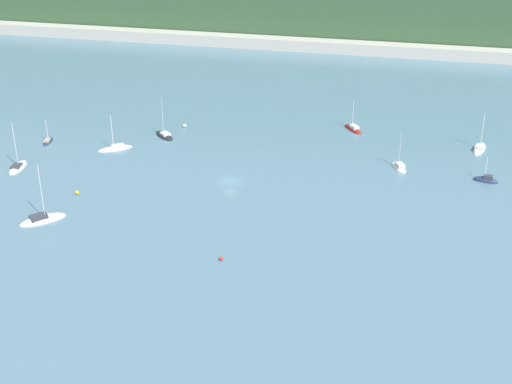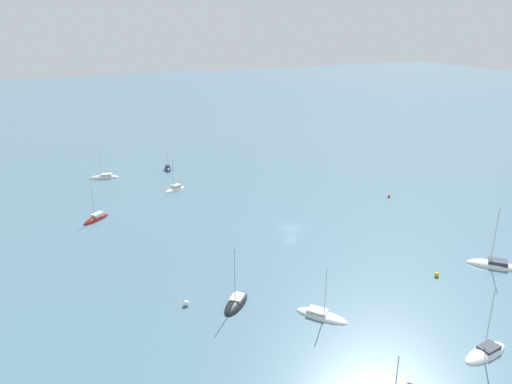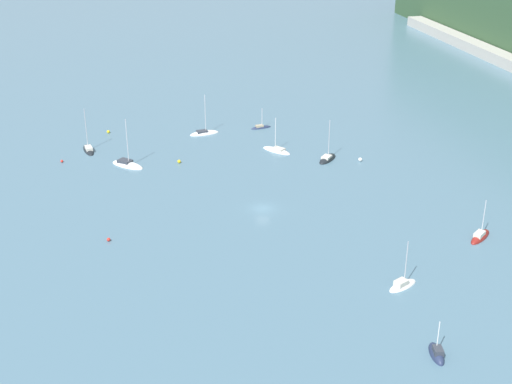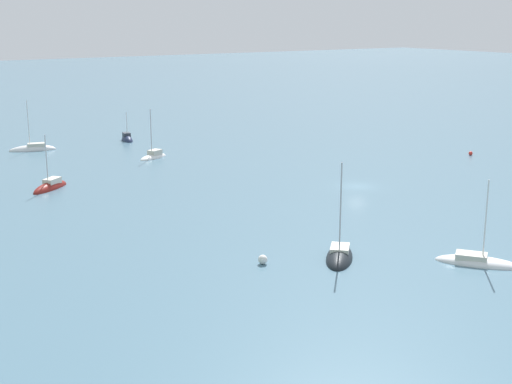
{
  "view_description": "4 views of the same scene",
  "coord_description": "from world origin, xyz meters",
  "px_view_note": "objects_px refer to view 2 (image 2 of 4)",
  "views": [
    {
      "loc": [
        34.41,
        -123.97,
        59.51
      ],
      "look_at": [
        7.01,
        -7.41,
        1.91
      ],
      "focal_mm": 50.0,
      "sensor_mm": 36.0,
      "label": 1
    },
    {
      "loc": [
        -80.11,
        43.93,
        39.7
      ],
      "look_at": [
        16.03,
        0.2,
        2.61
      ],
      "focal_mm": 35.0,
      "sensor_mm": 36.0,
      "label": 2
    },
    {
      "loc": [
        119.66,
        -30.23,
        59.42
      ],
      "look_at": [
        -1.16,
        -1.04,
        3.1
      ],
      "focal_mm": 50.0,
      "sensor_mm": 36.0,
      "label": 3
    },
    {
      "loc": [
        -69.72,
        60.85,
        22.02
      ],
      "look_at": [
        -2.16,
        17.3,
        2.0
      ],
      "focal_mm": 50.0,
      "sensor_mm": 36.0,
      "label": 4
    }
  ],
  "objects_px": {
    "sailboat_1": "(321,316)",
    "sailboat_9": "(175,189)",
    "sailboat_2": "(96,219)",
    "sailboat_5": "(104,178)",
    "mooring_buoy_4": "(186,303)",
    "sailboat_4": "(493,266)",
    "sailboat_3": "(236,304)",
    "mooring_buoy_2": "(389,196)",
    "sailboat_0": "(485,353)",
    "sailboat_6": "(168,170)",
    "mooring_buoy_1": "(437,275)"
  },
  "relations": [
    {
      "from": "sailboat_1",
      "to": "sailboat_5",
      "type": "relative_size",
      "value": 0.93
    },
    {
      "from": "sailboat_1",
      "to": "mooring_buoy_1",
      "type": "distance_m",
      "value": 23.1
    },
    {
      "from": "sailboat_1",
      "to": "sailboat_9",
      "type": "bearing_deg",
      "value": 146.49
    },
    {
      "from": "sailboat_1",
      "to": "sailboat_5",
      "type": "height_order",
      "value": "sailboat_5"
    },
    {
      "from": "sailboat_9",
      "to": "sailboat_6",
      "type": "bearing_deg",
      "value": -124.78
    },
    {
      "from": "sailboat_1",
      "to": "sailboat_6",
      "type": "height_order",
      "value": "sailboat_1"
    },
    {
      "from": "mooring_buoy_2",
      "to": "sailboat_3",
      "type": "bearing_deg",
      "value": 119.01
    },
    {
      "from": "mooring_buoy_2",
      "to": "sailboat_9",
      "type": "bearing_deg",
      "value": 59.47
    },
    {
      "from": "mooring_buoy_1",
      "to": "sailboat_0",
      "type": "bearing_deg",
      "value": 153.76
    },
    {
      "from": "mooring_buoy_4",
      "to": "sailboat_2",
      "type": "bearing_deg",
      "value": 10.72
    },
    {
      "from": "mooring_buoy_2",
      "to": "sailboat_2",
      "type": "bearing_deg",
      "value": 77.53
    },
    {
      "from": "sailboat_6",
      "to": "sailboat_3",
      "type": "bearing_deg",
      "value": 4.26
    },
    {
      "from": "sailboat_0",
      "to": "sailboat_4",
      "type": "distance_m",
      "value": 25.88
    },
    {
      "from": "sailboat_6",
      "to": "mooring_buoy_4",
      "type": "height_order",
      "value": "sailboat_6"
    },
    {
      "from": "mooring_buoy_1",
      "to": "sailboat_6",
      "type": "bearing_deg",
      "value": 17.45
    },
    {
      "from": "sailboat_3",
      "to": "sailboat_6",
      "type": "xyz_separation_m",
      "value": [
        70.68,
        -8.66,
        0.03
      ]
    },
    {
      "from": "sailboat_4",
      "to": "mooring_buoy_2",
      "type": "xyz_separation_m",
      "value": [
        34.65,
        -5.82,
        0.22
      ]
    },
    {
      "from": "sailboat_6",
      "to": "mooring_buoy_1",
      "type": "height_order",
      "value": "sailboat_6"
    },
    {
      "from": "sailboat_2",
      "to": "sailboat_5",
      "type": "xyz_separation_m",
      "value": [
        28.48,
        -5.85,
        -0.02
      ]
    },
    {
      "from": "sailboat_3",
      "to": "sailboat_9",
      "type": "xyz_separation_m",
      "value": [
        53.54,
        -5.9,
        0.07
      ]
    },
    {
      "from": "sailboat_9",
      "to": "mooring_buoy_2",
      "type": "bearing_deg",
      "value": 123.84
    },
    {
      "from": "sailboat_2",
      "to": "mooring_buoy_1",
      "type": "distance_m",
      "value": 66.86
    },
    {
      "from": "sailboat_0",
      "to": "mooring_buoy_1",
      "type": "bearing_deg",
      "value": -124.66
    },
    {
      "from": "sailboat_3",
      "to": "sailboat_5",
      "type": "bearing_deg",
      "value": -130.0
    },
    {
      "from": "sailboat_6",
      "to": "sailboat_1",
      "type": "bearing_deg",
      "value": 12.0
    },
    {
      "from": "sailboat_2",
      "to": "mooring_buoy_2",
      "type": "relative_size",
      "value": 12.53
    },
    {
      "from": "sailboat_4",
      "to": "sailboat_5",
      "type": "relative_size",
      "value": 1.27
    },
    {
      "from": "sailboat_1",
      "to": "sailboat_2",
      "type": "bearing_deg",
      "value": 168.64
    },
    {
      "from": "mooring_buoy_4",
      "to": "sailboat_4",
      "type": "bearing_deg",
      "value": -100.76
    },
    {
      "from": "sailboat_3",
      "to": "mooring_buoy_2",
      "type": "relative_size",
      "value": 15.7
    },
    {
      "from": "sailboat_3",
      "to": "sailboat_2",
      "type": "bearing_deg",
      "value": -118.01
    },
    {
      "from": "sailboat_1",
      "to": "mooring_buoy_4",
      "type": "distance_m",
      "value": 19.56
    },
    {
      "from": "sailboat_5",
      "to": "sailboat_6",
      "type": "relative_size",
      "value": 1.51
    },
    {
      "from": "sailboat_2",
      "to": "mooring_buoy_4",
      "type": "height_order",
      "value": "sailboat_2"
    },
    {
      "from": "sailboat_3",
      "to": "sailboat_4",
      "type": "xyz_separation_m",
      "value": [
        -7.01,
        -44.01,
        0.02
      ]
    },
    {
      "from": "sailboat_0",
      "to": "sailboat_5",
      "type": "relative_size",
      "value": 1.16
    },
    {
      "from": "sailboat_1",
      "to": "sailboat_3",
      "type": "height_order",
      "value": "sailboat_3"
    },
    {
      "from": "sailboat_0",
      "to": "mooring_buoy_2",
      "type": "xyz_separation_m",
      "value": [
        51.09,
        -25.81,
        0.24
      ]
    },
    {
      "from": "sailboat_4",
      "to": "sailboat_6",
      "type": "xyz_separation_m",
      "value": [
        77.69,
        35.36,
        0.01
      ]
    },
    {
      "from": "mooring_buoy_2",
      "to": "mooring_buoy_4",
      "type": "distance_m",
      "value": 61.9
    },
    {
      "from": "sailboat_2",
      "to": "sailboat_4",
      "type": "xyz_separation_m",
      "value": [
        -48.81,
        -58.22,
        -0.01
      ]
    },
    {
      "from": "mooring_buoy_2",
      "to": "mooring_buoy_4",
      "type": "bearing_deg",
      "value": 113.82
    },
    {
      "from": "sailboat_5",
      "to": "mooring_buoy_2",
      "type": "xyz_separation_m",
      "value": [
        -42.65,
        -58.19,
        0.23
      ]
    },
    {
      "from": "sailboat_2",
      "to": "mooring_buoy_2",
      "type": "height_order",
      "value": "sailboat_2"
    },
    {
      "from": "sailboat_1",
      "to": "sailboat_3",
      "type": "bearing_deg",
      "value": -166.13
    },
    {
      "from": "sailboat_0",
      "to": "sailboat_6",
      "type": "bearing_deg",
      "value": -89.14
    },
    {
      "from": "sailboat_4",
      "to": "mooring_buoy_1",
      "type": "xyz_separation_m",
      "value": [
        1.17,
        11.31,
        0.28
      ]
    },
    {
      "from": "sailboat_3",
      "to": "mooring_buoy_1",
      "type": "height_order",
      "value": "sailboat_3"
    },
    {
      "from": "sailboat_0",
      "to": "sailboat_9",
      "type": "distance_m",
      "value": 79.1
    },
    {
      "from": "sailboat_0",
      "to": "mooring_buoy_1",
      "type": "xyz_separation_m",
      "value": [
        17.61,
        -8.68,
        0.3
      ]
    }
  ]
}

